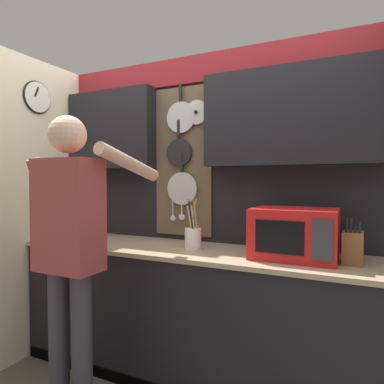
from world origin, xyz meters
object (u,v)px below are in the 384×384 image
(knife_block, at_px, (353,247))
(utensil_crock, at_px, (193,236))
(microwave, at_px, (294,233))
(person, at_px, (70,237))

(knife_block, bearing_deg, utensil_crock, 179.98)
(microwave, distance_m, knife_block, 0.33)
(utensil_crock, bearing_deg, microwave, -0.09)
(microwave, height_order, utensil_crock, utensil_crock)
(microwave, xyz_separation_m, person, (-1.17, -0.68, -0.01))
(person, bearing_deg, microwave, 30.07)
(utensil_crock, relative_size, person, 0.20)
(person, bearing_deg, utensil_crock, 55.04)
(utensil_crock, xyz_separation_m, person, (-0.47, -0.68, 0.06))
(microwave, height_order, knife_block, microwave)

